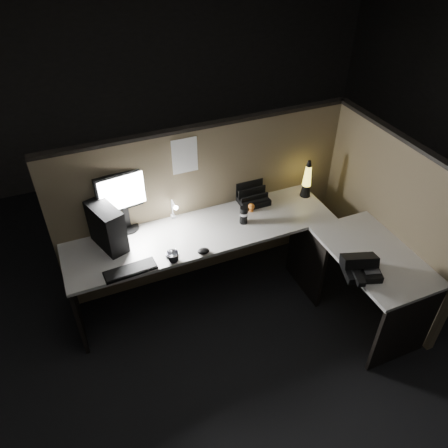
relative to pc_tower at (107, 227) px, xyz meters
name	(u,v)px	position (x,y,z in m)	size (l,w,h in m)	color
floor	(247,334)	(0.90, -0.73, -0.92)	(6.00, 6.00, 0.00)	black
room_shell	(255,171)	(0.90, -0.73, 0.70)	(6.00, 6.00, 6.00)	silver
partition_back	(205,204)	(0.90, 0.20, -0.17)	(2.66, 0.06, 1.50)	brown
partition_right	(384,221)	(2.23, -0.63, -0.17)	(0.06, 1.66, 1.50)	brown
desk	(255,260)	(1.08, -0.47, -0.33)	(2.60, 1.60, 0.73)	#BAB7B0
pc_tower	(107,227)	(0.00, 0.00, 0.00)	(0.16, 0.35, 0.37)	black
monitor	(123,196)	(0.18, 0.17, 0.14)	(0.42, 0.18, 0.54)	black
keyboard	(130,270)	(0.08, -0.36, -0.18)	(0.40, 0.13, 0.02)	black
mouse	(203,251)	(0.66, -0.38, -0.17)	(0.10, 0.07, 0.04)	black
clip_lamp	(174,210)	(0.58, 0.10, -0.07)	(0.04, 0.16, 0.20)	white
organizer	(252,197)	(1.32, 0.11, -0.14)	(0.27, 0.24, 0.20)	black
lava_lamp	(307,181)	(1.82, 0.00, -0.03)	(0.10, 0.10, 0.37)	black
travel_mug	(244,215)	(1.11, -0.15, -0.11)	(0.07, 0.07, 0.16)	black
steel_mug	(173,257)	(0.41, -0.39, -0.14)	(0.11, 0.11, 0.09)	#BBBBC2
figurine	(251,206)	(1.25, -0.03, -0.14)	(0.06, 0.06, 0.06)	orange
pinned_paper	(185,156)	(0.72, 0.17, 0.38)	(0.22, 0.00, 0.31)	white
desk_phone	(360,267)	(1.65, -1.05, -0.13)	(0.32, 0.31, 0.16)	black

